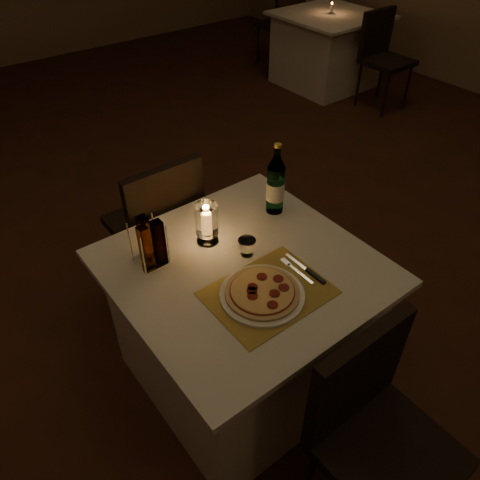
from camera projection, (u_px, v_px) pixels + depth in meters
floor at (246, 322)px, 2.63m from camera, size 8.00×10.00×0.02m
main_table at (243, 325)px, 2.12m from camera, size 1.00×1.00×0.74m
chair_near at (373, 421)px, 1.57m from camera, size 0.42×0.42×0.90m
chair_far at (159, 219)px, 2.44m from camera, size 0.42×0.42×0.90m
placemat at (268, 293)px, 1.77m from camera, size 0.45×0.34×0.00m
plate at (262, 295)px, 1.75m from camera, size 0.32×0.32×0.01m
pizza at (262, 292)px, 1.74m from camera, size 0.28×0.28×0.02m
fork at (294, 269)px, 1.86m from camera, size 0.02×0.18×0.00m
knife at (311, 273)px, 1.84m from camera, size 0.02×0.22×0.01m
tumbler at (247, 247)px, 1.92m from camera, size 0.07×0.07×0.07m
water_bottle at (276, 185)px, 2.09m from camera, size 0.08×0.08×0.34m
hurricane_candle at (207, 221)px, 1.94m from camera, size 0.10×0.10×0.19m
cruet_caddy at (150, 244)px, 1.84m from camera, size 0.12×0.12×0.21m
neighbor_table_right at (327, 50)px, 5.08m from camera, size 1.00×1.00×0.74m
neighbor_chair_ra at (382, 50)px, 4.53m from camera, size 0.42×0.42×0.90m
neighbor_chair_rb at (284, 18)px, 5.40m from camera, size 0.42×0.42×0.90m
neighbor_candle_right at (332, 8)px, 4.81m from camera, size 0.03×0.03×0.11m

